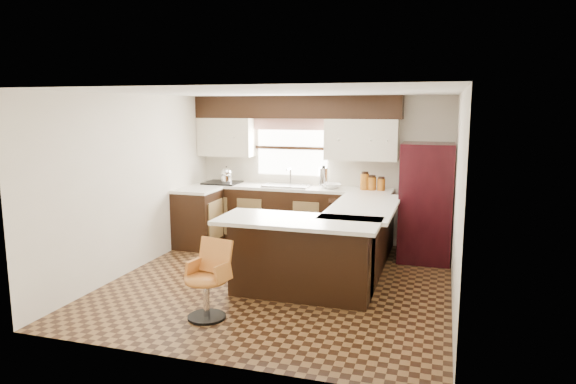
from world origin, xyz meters
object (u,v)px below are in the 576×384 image
(peninsula_return, at_px, (302,258))
(refrigerator, at_px, (426,202))
(peninsula_long, at_px, (359,241))
(bar_chair, at_px, (206,281))

(peninsula_return, xyz_separation_m, refrigerator, (1.34, 1.91, 0.41))
(peninsula_long, bearing_deg, peninsula_return, -118.30)
(peninsula_return, distance_m, bar_chair, 1.24)
(peninsula_return, relative_size, refrigerator, 0.96)
(peninsula_return, bearing_deg, peninsula_long, 61.70)
(refrigerator, bearing_deg, peninsula_return, -125.06)
(peninsula_long, relative_size, bar_chair, 2.34)
(peninsula_long, distance_m, peninsula_return, 1.11)
(peninsula_return, xyz_separation_m, bar_chair, (-0.78, -0.96, -0.03))
(peninsula_long, relative_size, refrigerator, 1.14)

